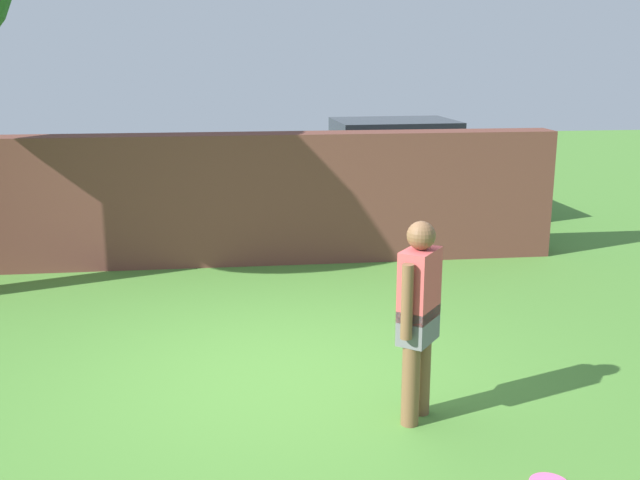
{
  "coord_description": "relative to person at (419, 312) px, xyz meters",
  "views": [
    {
      "loc": [
        -0.36,
        -6.28,
        2.86
      ],
      "look_at": [
        0.53,
        1.01,
        1.0
      ],
      "focal_mm": 42.07,
      "sensor_mm": 36.0,
      "label": 1
    }
  ],
  "objects": [
    {
      "name": "person",
      "position": [
        0.0,
        0.0,
        0.0
      ],
      "size": [
        0.39,
        0.45,
        1.62
      ],
      "rotation": [
        0.0,
        0.0,
        0.92
      ],
      "color": "brown",
      "rests_on": "ground"
    },
    {
      "name": "car",
      "position": [
        1.38,
        7.19,
        -0.04
      ],
      "size": [
        4.27,
        2.08,
        1.72
      ],
      "rotation": [
        0.0,
        0.0,
        3.19
      ],
      "color": "#0C4C2D",
      "rests_on": "ground"
    },
    {
      "name": "ground_plane",
      "position": [
        -1.06,
        0.95,
        -0.9
      ],
      "size": [
        40.0,
        40.0,
        0.0
      ],
      "primitive_type": "plane",
      "color": "#4C8433"
    },
    {
      "name": "brick_wall",
      "position": [
        -2.56,
        4.77,
        -0.01
      ],
      "size": [
        11.27,
        0.5,
        1.78
      ],
      "primitive_type": "cube",
      "color": "brown",
      "rests_on": "ground"
    }
  ]
}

